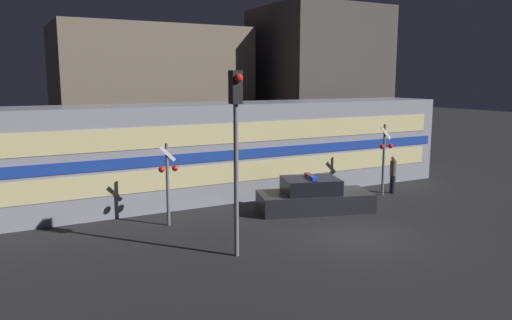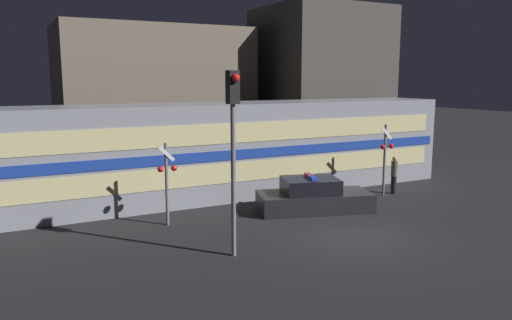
% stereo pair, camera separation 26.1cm
% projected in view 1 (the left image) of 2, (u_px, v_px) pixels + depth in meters
% --- Properties ---
extents(ground_plane, '(120.00, 120.00, 0.00)m').
position_uv_depth(ground_plane, '(354.00, 235.00, 16.09)').
color(ground_plane, black).
extents(train, '(23.48, 3.03, 3.98)m').
position_uv_depth(train, '(202.00, 151.00, 20.82)').
color(train, gray).
rests_on(train, ground_plane).
extents(police_car, '(4.61, 3.00, 1.39)m').
position_uv_depth(police_car, '(314.00, 197.00, 19.04)').
color(police_car, black).
rests_on(police_car, ground_plane).
extents(pedestrian, '(0.28, 0.28, 1.66)m').
position_uv_depth(pedestrian, '(393.00, 174.00, 21.87)').
color(pedestrian, black).
rests_on(pedestrian, ground_plane).
extents(crossing_signal_near, '(0.68, 0.28, 3.08)m').
position_uv_depth(crossing_signal_near, '(384.00, 154.00, 21.30)').
color(crossing_signal_near, slate).
rests_on(crossing_signal_near, ground_plane).
extents(crossing_signal_far, '(0.68, 0.28, 2.85)m').
position_uv_depth(crossing_signal_far, '(168.00, 178.00, 16.88)').
color(crossing_signal_far, slate).
rests_on(crossing_signal_far, ground_plane).
extents(traffic_light_corner, '(0.30, 0.46, 5.22)m').
position_uv_depth(traffic_light_corner, '(236.00, 129.00, 13.64)').
color(traffic_light_corner, slate).
rests_on(traffic_light_corner, ground_plane).
extents(building_left, '(10.58, 5.76, 7.88)m').
position_uv_depth(building_left, '(152.00, 97.00, 28.88)').
color(building_left, '#726656').
rests_on(building_left, ground_plane).
extents(building_center, '(6.89, 6.52, 9.27)m').
position_uv_depth(building_center, '(317.00, 84.00, 31.24)').
color(building_center, '#47423D').
rests_on(building_center, ground_plane).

